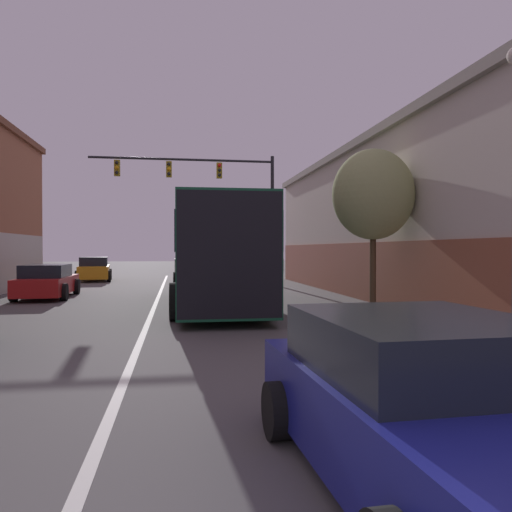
{
  "coord_description": "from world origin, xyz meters",
  "views": [
    {
      "loc": [
        0.75,
        -0.16,
        1.86
      ],
      "look_at": [
        3.03,
        14.33,
        1.67
      ],
      "focal_mm": 35.0,
      "sensor_mm": 36.0,
      "label": 1
    }
  ],
  "objects_px": {
    "traffic_signal_gantry": "(213,187)",
    "street_tree_near": "(373,195)",
    "parked_car_left_far": "(47,282)",
    "parked_car_left_near": "(94,270)",
    "bus": "(215,250)",
    "hatchback_foreground": "(431,406)"
  },
  "relations": [
    {
      "from": "street_tree_near",
      "to": "bus",
      "type": "bearing_deg",
      "value": 151.59
    },
    {
      "from": "parked_car_left_near",
      "to": "traffic_signal_gantry",
      "type": "relative_size",
      "value": 0.43
    },
    {
      "from": "parked_car_left_near",
      "to": "street_tree_near",
      "type": "xyz_separation_m",
      "value": [
        10.52,
        -16.7,
        2.78
      ]
    },
    {
      "from": "traffic_signal_gantry",
      "to": "street_tree_near",
      "type": "relative_size",
      "value": 1.97
    },
    {
      "from": "parked_car_left_near",
      "to": "street_tree_near",
      "type": "distance_m",
      "value": 19.93
    },
    {
      "from": "hatchback_foreground",
      "to": "street_tree_near",
      "type": "relative_size",
      "value": 0.84
    },
    {
      "from": "hatchback_foreground",
      "to": "parked_car_left_near",
      "type": "xyz_separation_m",
      "value": [
        -6.84,
        26.92,
        0.05
      ]
    },
    {
      "from": "traffic_signal_gantry",
      "to": "bus",
      "type": "bearing_deg",
      "value": -93.56
    },
    {
      "from": "bus",
      "to": "street_tree_near",
      "type": "height_order",
      "value": "street_tree_near"
    },
    {
      "from": "bus",
      "to": "parked_car_left_near",
      "type": "height_order",
      "value": "bus"
    },
    {
      "from": "hatchback_foreground",
      "to": "parked_car_left_near",
      "type": "relative_size",
      "value": 1.0
    },
    {
      "from": "hatchback_foreground",
      "to": "parked_car_left_far",
      "type": "relative_size",
      "value": 0.9
    },
    {
      "from": "parked_car_left_far",
      "to": "traffic_signal_gantry",
      "type": "xyz_separation_m",
      "value": [
        6.78,
        5.69,
        4.47
      ]
    },
    {
      "from": "parked_car_left_near",
      "to": "street_tree_near",
      "type": "height_order",
      "value": "street_tree_near"
    },
    {
      "from": "hatchback_foreground",
      "to": "traffic_signal_gantry",
      "type": "bearing_deg",
      "value": -1.9
    },
    {
      "from": "parked_car_left_far",
      "to": "traffic_signal_gantry",
      "type": "distance_m",
      "value": 9.91
    },
    {
      "from": "parked_car_left_far",
      "to": "street_tree_near",
      "type": "bearing_deg",
      "value": -122.81
    },
    {
      "from": "street_tree_near",
      "to": "hatchback_foreground",
      "type": "bearing_deg",
      "value": -109.82
    },
    {
      "from": "parked_car_left_far",
      "to": "parked_car_left_near",
      "type": "bearing_deg",
      "value": -2.54
    },
    {
      "from": "parked_car_left_far",
      "to": "traffic_signal_gantry",
      "type": "relative_size",
      "value": 0.48
    },
    {
      "from": "hatchback_foreground",
      "to": "street_tree_near",
      "type": "distance_m",
      "value": 11.23
    },
    {
      "from": "parked_car_left_near",
      "to": "traffic_signal_gantry",
      "type": "xyz_separation_m",
      "value": [
        6.69,
        -4.69,
        4.41
      ]
    }
  ]
}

